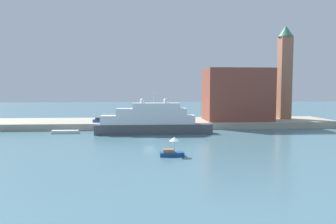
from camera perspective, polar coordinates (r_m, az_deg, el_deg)
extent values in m
plane|color=slate|center=(66.68, -3.49, -5.19)|extent=(400.00, 400.00, 0.00)
cube|color=#ADA38E|center=(91.46, -3.69, -2.06)|extent=(110.00, 18.27, 1.78)
cube|color=#4C4C51|center=(75.47, -2.64, -3.16)|extent=(28.57, 3.76, 2.41)
cube|color=white|center=(75.19, -3.73, -1.44)|extent=(22.86, 3.46, 2.17)
cube|color=white|center=(75.03, -3.09, 0.04)|extent=(17.14, 3.16, 1.71)
cube|color=white|center=(74.97, -2.22, 1.19)|extent=(11.43, 2.86, 1.30)
cylinder|color=silver|center=(74.87, -2.66, 2.69)|extent=(0.16, 0.16, 2.62)
sphere|color=white|center=(75.03, -0.47, 2.11)|extent=(1.08, 1.08, 1.08)
sphere|color=white|center=(74.87, -4.85, 2.09)|extent=(1.08, 1.08, 1.08)
cube|color=navy|center=(50.45, 0.74, -7.87)|extent=(3.94, 1.54, 0.66)
cube|color=#8C6647|center=(50.28, 0.07, -7.22)|extent=(1.74, 1.23, 0.52)
cylinder|color=#B2B2B2|center=(50.23, 1.20, -6.45)|extent=(0.06, 0.06, 1.88)
cone|color=white|center=(50.02, 1.20, -5.05)|extent=(1.73, 1.73, 0.60)
cube|color=silver|center=(80.26, -18.59, -3.53)|extent=(6.43, 1.66, 0.77)
cube|color=brown|center=(93.22, 12.69, 3.18)|extent=(18.85, 12.46, 15.17)
cube|color=#9E664C|center=(101.95, 20.86, 5.92)|extent=(3.49, 3.49, 25.24)
cone|color=#387A5B|center=(103.44, 21.08, 13.88)|extent=(4.54, 4.54, 3.41)
cube|color=#1E4C99|center=(87.47, -12.33, -1.60)|extent=(4.45, 1.87, 0.76)
cube|color=#262D33|center=(87.44, -12.49, -1.19)|extent=(2.67, 1.68, 0.53)
cylinder|color=#4C4C4C|center=(87.62, -9.55, -1.30)|extent=(0.36, 0.36, 1.54)
sphere|color=tan|center=(87.54, -9.56, -0.72)|extent=(0.24, 0.24, 0.24)
cylinder|color=black|center=(83.21, -5.22, -1.84)|extent=(0.46, 0.46, 0.68)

